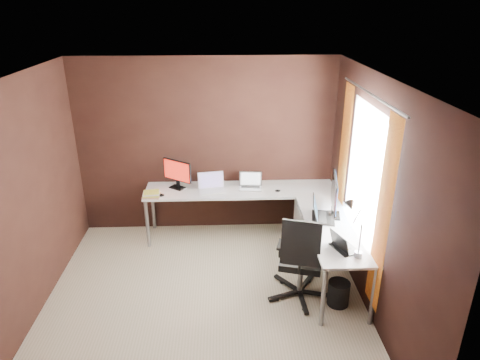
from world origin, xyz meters
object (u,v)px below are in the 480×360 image
book_stack (152,194)px  desk_lamp (354,222)px  laptop_white (212,187)px  laptop_silver (250,184)px  wastebasket (338,293)px  laptop_black_big (320,214)px  monitor_right (334,195)px  laptop_black_small (343,246)px  monitor_left (177,172)px  office_chair (300,274)px  drawer_pedestal (312,227)px

book_stack → desk_lamp: (2.27, -1.49, 0.34)m
desk_lamp → laptop_white: bearing=119.0°
laptop_silver → wastebasket: bearing=-56.8°
laptop_white → laptop_silver: 0.55m
wastebasket → laptop_black_big: bearing=98.9°
monitor_right → laptop_black_small: size_ratio=1.75×
desk_lamp → laptop_black_small: bearing=110.3°
laptop_silver → monitor_left: bearing=-177.6°
monitor_right → office_chair: 1.03m
laptop_black_big → desk_lamp: size_ratio=0.71×
drawer_pedestal → laptop_black_big: (-0.04, -0.55, 0.48)m
laptop_white → book_stack: 0.82m
wastebasket → laptop_white: bearing=132.5°
desk_lamp → office_chair: size_ratio=0.57×
drawer_pedestal → monitor_left: 2.00m
desk_lamp → laptop_silver: bearing=105.9°
laptop_white → laptop_black_big: size_ratio=0.92×
laptop_silver → desk_lamp: desk_lamp is taller
laptop_white → desk_lamp: desk_lamp is taller
drawer_pedestal → wastebasket: bearing=-86.7°
laptop_silver → wastebasket: laptop_silver is taller
laptop_black_big → wastebasket: (0.11, -0.68, -0.64)m
laptop_white → wastebasket: 2.21m
drawer_pedestal → book_stack: book_stack is taller
monitor_right → laptop_silver: monitor_right is taller
monitor_left → laptop_silver: 1.03m
monitor_left → desk_lamp: size_ratio=0.68×
monitor_left → laptop_black_small: (1.88, -1.68, -0.19)m
monitor_right → laptop_black_small: monitor_right is taller
laptop_black_big → laptop_silver: bearing=51.0°
monitor_right → laptop_white: (-1.49, 0.83, -0.24)m
laptop_black_big → laptop_black_small: size_ratio=1.21×
drawer_pedestal → laptop_black_small: 1.34m
drawer_pedestal → wastebasket: size_ratio=2.13×
monitor_left → wastebasket: 2.65m
drawer_pedestal → laptop_white: 1.48m
monitor_left → office_chair: bearing=-10.4°
office_chair → wastebasket: size_ratio=3.77×
laptop_white → office_chair: 1.80m
monitor_left → wastebasket: bearing=-6.0°
book_stack → office_chair: size_ratio=0.23×
laptop_white → wastebasket: size_ratio=1.40×
monitor_right → wastebasket: monitor_right is taller
laptop_silver → laptop_black_big: bearing=-45.9°
drawer_pedestal → laptop_silver: bearing=154.2°
laptop_silver → laptop_black_big: 1.23m
monitor_right → laptop_white: size_ratio=1.56×
monitor_left → laptop_white: size_ratio=1.04×
laptop_silver → book_stack: 1.36m
drawer_pedestal → laptop_white: bearing=166.2°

